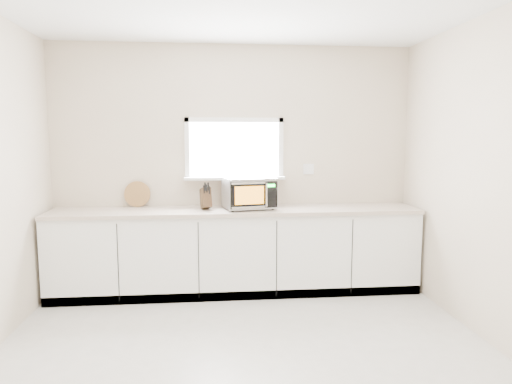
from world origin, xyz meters
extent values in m
plane|color=beige|center=(0.00, 0.00, 0.00)|extent=(4.00, 4.00, 0.00)
cube|color=beige|center=(0.00, 2.00, 1.35)|extent=(4.00, 0.02, 2.70)
cube|color=white|center=(0.00, 1.99, 1.55)|extent=(1.00, 0.02, 0.60)
cube|color=white|center=(0.00, 1.92, 1.23)|extent=(1.12, 0.16, 0.03)
cube|color=white|center=(0.00, 1.97, 1.88)|extent=(1.10, 0.04, 0.05)
cube|color=white|center=(0.00, 1.97, 1.23)|extent=(1.10, 0.04, 0.05)
cube|color=white|center=(-0.53, 1.97, 1.55)|extent=(0.05, 0.04, 0.70)
cube|color=white|center=(0.53, 1.97, 1.55)|extent=(0.05, 0.04, 0.70)
cube|color=white|center=(0.85, 1.99, 1.32)|extent=(0.12, 0.01, 0.12)
cube|color=white|center=(0.00, 1.70, 0.44)|extent=(3.92, 0.60, 0.88)
cube|color=#C3B3A1|center=(0.00, 1.69, 0.90)|extent=(3.92, 0.64, 0.04)
cylinder|color=black|center=(-0.05, 1.50, 0.93)|extent=(0.03, 0.03, 0.02)
cylinder|color=black|center=(-0.11, 1.81, 0.93)|extent=(0.03, 0.03, 0.02)
cylinder|color=black|center=(0.38, 1.58, 0.93)|extent=(0.03, 0.03, 0.02)
cylinder|color=black|center=(0.33, 1.89, 0.93)|extent=(0.03, 0.03, 0.02)
cube|color=#A7AAAF|center=(0.14, 1.69, 1.09)|extent=(0.59, 0.49, 0.31)
cube|color=black|center=(0.18, 1.49, 1.09)|extent=(0.50, 0.10, 0.28)
cube|color=#FF9F26|center=(0.13, 1.48, 1.09)|extent=(0.30, 0.06, 0.19)
cylinder|color=silver|center=(0.30, 1.49, 1.09)|extent=(0.02, 0.02, 0.24)
cube|color=black|center=(0.35, 1.52, 1.09)|extent=(0.12, 0.03, 0.27)
cube|color=#19FF33|center=(0.35, 1.51, 1.19)|extent=(0.09, 0.02, 0.03)
cube|color=silver|center=(0.14, 1.69, 1.25)|extent=(0.59, 0.49, 0.01)
cube|color=#422D17|center=(-0.32, 1.68, 1.04)|extent=(0.14, 0.22, 0.24)
cube|color=black|center=(-0.34, 1.63, 1.14)|extent=(0.02, 0.04, 0.09)
cube|color=black|center=(-0.31, 1.64, 1.15)|extent=(0.02, 0.04, 0.09)
cube|color=black|center=(-0.28, 1.64, 1.13)|extent=(0.02, 0.04, 0.09)
cube|color=black|center=(-0.33, 1.63, 1.17)|extent=(0.02, 0.04, 0.09)
cube|color=black|center=(-0.29, 1.64, 1.17)|extent=(0.02, 0.04, 0.09)
cylinder|color=#916038|center=(-1.08, 1.94, 1.06)|extent=(0.28, 0.07, 0.28)
cylinder|color=#A7AAAF|center=(0.27, 1.72, 1.01)|extent=(0.15, 0.15, 0.19)
cylinder|color=black|center=(0.27, 1.72, 1.13)|extent=(0.14, 0.14, 0.04)
camera|label=1|loc=(-0.26, -3.14, 1.70)|focal=32.00mm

